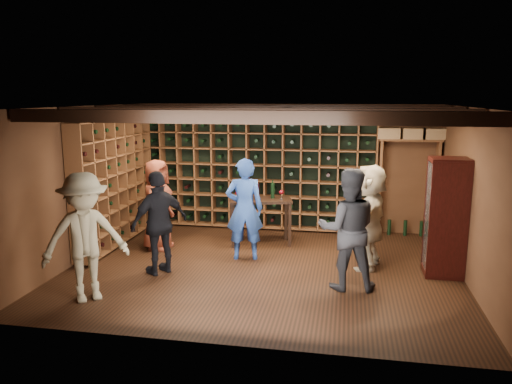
% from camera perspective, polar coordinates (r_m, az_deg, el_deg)
% --- Properties ---
extents(ground, '(6.00, 6.00, 0.00)m').
position_cam_1_polar(ground, '(7.94, 0.76, -8.66)').
color(ground, black).
rests_on(ground, ground).
extents(room_shell, '(6.00, 6.00, 6.00)m').
position_cam_1_polar(room_shell, '(7.53, 0.88, 9.09)').
color(room_shell, '#4F2E1B').
rests_on(room_shell, ground).
extents(wine_rack_back, '(4.65, 0.30, 2.20)m').
position_cam_1_polar(wine_rack_back, '(9.97, 0.06, 2.24)').
color(wine_rack_back, brown).
rests_on(wine_rack_back, ground).
extents(wine_rack_left, '(0.30, 2.65, 2.20)m').
position_cam_1_polar(wine_rack_left, '(9.28, -15.82, 1.16)').
color(wine_rack_left, brown).
rests_on(wine_rack_left, ground).
extents(crate_shelf, '(1.20, 0.32, 2.07)m').
position_cam_1_polar(crate_shelf, '(9.82, 17.19, 4.07)').
color(crate_shelf, brown).
rests_on(crate_shelf, ground).
extents(display_cabinet, '(0.55, 0.50, 1.75)m').
position_cam_1_polar(display_cabinet, '(7.92, 20.82, -2.98)').
color(display_cabinet, black).
rests_on(display_cabinet, ground).
extents(man_blue_shirt, '(0.69, 0.53, 1.68)m').
position_cam_1_polar(man_blue_shirt, '(8.15, -1.32, -1.97)').
color(man_blue_shirt, navy).
rests_on(man_blue_shirt, ground).
extents(man_grey_suit, '(0.90, 0.74, 1.71)m').
position_cam_1_polar(man_grey_suit, '(7.01, 10.44, -4.21)').
color(man_grey_suit, black).
rests_on(man_grey_suit, ground).
extents(guest_red_floral, '(0.59, 0.83, 1.58)m').
position_cam_1_polar(guest_red_floral, '(8.88, -11.20, -1.42)').
color(guest_red_floral, maroon).
rests_on(guest_red_floral, ground).
extents(guest_woman_black, '(0.88, 0.96, 1.58)m').
position_cam_1_polar(guest_woman_black, '(7.64, -10.97, -3.47)').
color(guest_woman_black, black).
rests_on(guest_woman_black, ground).
extents(guest_khaki, '(1.26, 1.19, 1.71)m').
position_cam_1_polar(guest_khaki, '(6.87, -18.95, -4.94)').
color(guest_khaki, '#7D7156').
rests_on(guest_khaki, ground).
extents(guest_beige, '(0.82, 1.59, 1.64)m').
position_cam_1_polar(guest_beige, '(7.96, 12.87, -2.74)').
color(guest_beige, '#BDAA8B').
rests_on(guest_beige, ground).
extents(tasting_table, '(1.21, 0.82, 1.11)m').
position_cam_1_polar(tasting_table, '(9.00, 0.46, -1.38)').
color(tasting_table, black).
rests_on(tasting_table, ground).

